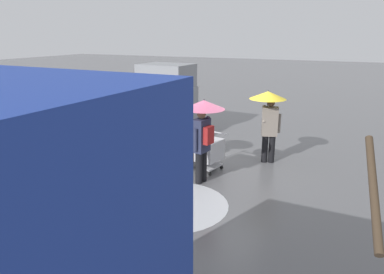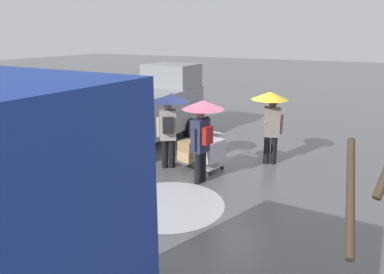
% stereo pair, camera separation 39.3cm
% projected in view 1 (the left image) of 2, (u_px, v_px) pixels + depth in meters
% --- Properties ---
extents(ground_plane, '(90.00, 90.00, 0.00)m').
position_uv_depth(ground_plane, '(220.00, 165.00, 10.35)').
color(ground_plane, '#5B5B5E').
extents(slush_patch_under_van, '(2.49, 2.49, 0.01)m').
position_uv_depth(slush_patch_under_van, '(173.00, 205.00, 7.97)').
color(slush_patch_under_van, silver).
rests_on(slush_patch_under_van, ground).
extents(slush_patch_mid_street, '(1.23, 1.23, 0.01)m').
position_uv_depth(slush_patch_mid_street, '(16.00, 217.00, 7.45)').
color(slush_patch_mid_street, '#ADAFB5').
rests_on(slush_patch_mid_street, ground).
extents(cargo_van_parked_right, '(2.38, 5.43, 2.60)m').
position_uv_depth(cargo_van_parked_right, '(141.00, 110.00, 12.10)').
color(cargo_van_parked_right, gray).
rests_on(cargo_van_parked_right, ground).
extents(shopping_cart_vendor, '(0.69, 0.91, 1.04)m').
position_uv_depth(shopping_cart_vendor, '(210.00, 151.00, 9.81)').
color(shopping_cart_vendor, '#B2B2B7').
rests_on(shopping_cart_vendor, ground).
extents(hand_dolly_boxes, '(0.68, 0.81, 1.32)m').
position_uv_depth(hand_dolly_boxes, '(188.00, 152.00, 10.04)').
color(hand_dolly_boxes, '#515156').
rests_on(hand_dolly_boxes, ground).
extents(pedestrian_pink_side, '(1.04, 1.04, 2.15)m').
position_uv_depth(pedestrian_pink_side, '(169.00, 114.00, 9.76)').
color(pedestrian_pink_side, black).
rests_on(pedestrian_pink_side, ground).
extents(pedestrian_black_side, '(1.04, 1.04, 2.15)m').
position_uv_depth(pedestrian_black_side, '(269.00, 110.00, 10.20)').
color(pedestrian_black_side, black).
rests_on(pedestrian_black_side, ground).
extents(pedestrian_white_side, '(1.04, 1.04, 2.15)m').
position_uv_depth(pedestrian_white_side, '(203.00, 122.00, 8.82)').
color(pedestrian_white_side, black).
rests_on(pedestrian_white_side, ground).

